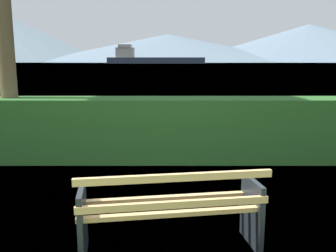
% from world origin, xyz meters
% --- Properties ---
extents(ground_plane, '(1400.00, 1400.00, 0.00)m').
position_xyz_m(ground_plane, '(0.00, 0.00, 0.00)').
color(ground_plane, '#567A38').
extents(water_surface, '(620.00, 620.00, 0.00)m').
position_xyz_m(water_surface, '(0.00, 309.15, 0.00)').
color(water_surface, '#6B8EA3').
rests_on(water_surface, ground_plane).
extents(park_bench, '(1.80, 0.82, 0.87)m').
position_xyz_m(park_bench, '(0.01, -0.06, 0.43)').
color(park_bench, tan).
rests_on(park_bench, ground_plane).
extents(hedge_row, '(10.30, 0.82, 1.16)m').
position_xyz_m(hedge_row, '(0.00, 3.24, 0.58)').
color(hedge_row, '#285B23').
rests_on(hedge_row, ground_plane).
extents(cargo_ship_large, '(69.25, 12.19, 13.30)m').
position_xyz_m(cargo_ship_large, '(-13.89, 256.95, 3.72)').
color(cargo_ship_large, '#2D384C').
rests_on(cargo_ship_large, water_surface).
extents(distant_hills, '(906.80, 426.16, 87.38)m').
position_xyz_m(distant_hills, '(-40.15, 581.13, 33.42)').
color(distant_hills, slate).
rests_on(distant_hills, ground_plane).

